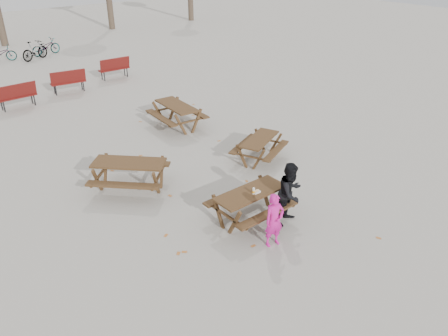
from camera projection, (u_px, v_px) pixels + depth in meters
ground at (250, 219)px, 10.69m from camera, size 80.00×80.00×0.00m
main_picnic_table at (250, 198)px, 10.41m from camera, size 1.80×1.45×0.78m
food_tray at (257, 192)px, 10.27m from camera, size 0.18×0.11×0.03m
bread_roll at (257, 191)px, 10.26m from camera, size 0.14×0.06×0.05m
soda_bottle at (254, 191)px, 10.21m from camera, size 0.07×0.07×0.17m
child at (274, 220)px, 9.51m from camera, size 0.52×0.39×1.27m
adult at (290, 193)px, 10.26m from camera, size 0.85×0.72×1.56m
picnic_table_east at (259, 149)px, 13.42m from camera, size 2.02×1.86×0.70m
picnic_table_north at (130, 176)px, 11.78m from camera, size 2.44×2.44×0.82m
picnic_table_far at (177, 116)px, 15.76m from camera, size 1.68×2.03×0.83m
park_bench_row at (29, 89)px, 18.23m from camera, size 11.25×1.95×1.03m
fallen_leaves at (205, 175)px, 12.68m from camera, size 11.00×11.00×0.01m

